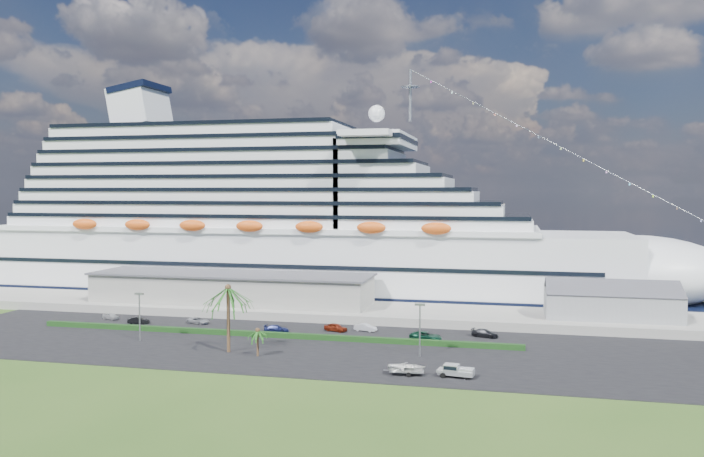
% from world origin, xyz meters
% --- Properties ---
extents(ground, '(420.00, 420.00, 0.00)m').
position_xyz_m(ground, '(0.00, 0.00, 0.00)').
color(ground, '#30511B').
rests_on(ground, ground).
extents(asphalt_lot, '(140.00, 38.00, 0.12)m').
position_xyz_m(asphalt_lot, '(0.00, 11.00, 0.06)').
color(asphalt_lot, black).
rests_on(asphalt_lot, ground).
extents(wharf, '(240.00, 20.00, 1.80)m').
position_xyz_m(wharf, '(0.00, 40.00, 0.90)').
color(wharf, gray).
rests_on(wharf, ground).
extents(water, '(420.00, 160.00, 0.02)m').
position_xyz_m(water, '(0.00, 130.00, 0.01)').
color(water, black).
rests_on(water, ground).
extents(cruise_ship, '(191.00, 38.00, 54.00)m').
position_xyz_m(cruise_ship, '(-21.53, 64.00, 16.69)').
color(cruise_ship, silver).
rests_on(cruise_ship, ground).
extents(terminal_building, '(61.00, 15.00, 6.30)m').
position_xyz_m(terminal_building, '(-25.00, 40.00, 5.01)').
color(terminal_building, gray).
rests_on(terminal_building, wharf).
extents(port_shed, '(24.00, 12.31, 7.37)m').
position_xyz_m(port_shed, '(52.00, 40.00, 4.40)').
color(port_shed, gray).
rests_on(port_shed, wharf).
extents(hedge, '(88.00, 1.10, 0.90)m').
position_xyz_m(hedge, '(-8.00, 16.00, 0.57)').
color(hedge, black).
rests_on(hedge, asphalt_lot).
extents(lamp_post_left, '(1.60, 0.35, 8.27)m').
position_xyz_m(lamp_post_left, '(-28.00, 8.00, 5.34)').
color(lamp_post_left, gray).
rests_on(lamp_post_left, asphalt_lot).
extents(lamp_post_right, '(1.60, 0.35, 8.27)m').
position_xyz_m(lamp_post_right, '(20.00, 8.00, 5.34)').
color(lamp_post_right, gray).
rests_on(lamp_post_right, asphalt_lot).
extents(palm_tall, '(8.82, 8.82, 11.13)m').
position_xyz_m(palm_tall, '(-10.00, 4.00, 9.20)').
color(palm_tall, '#47301E').
rests_on(palm_tall, ground).
extents(palm_short, '(3.53, 3.53, 4.56)m').
position_xyz_m(palm_short, '(-4.50, 2.50, 3.67)').
color(palm_short, '#47301E').
rests_on(palm_short, ground).
extents(parked_car_0, '(4.16, 2.83, 1.31)m').
position_xyz_m(parked_car_0, '(-44.10, 24.43, 0.78)').
color(parked_car_0, '#BCBCBE').
rests_on(parked_car_0, asphalt_lot).
extents(parked_car_1, '(4.19, 2.10, 1.32)m').
position_xyz_m(parked_car_1, '(-36.29, 21.59, 0.78)').
color(parked_car_1, black).
rests_on(parked_car_1, asphalt_lot).
extents(parked_car_2, '(4.82, 3.09, 1.24)m').
position_xyz_m(parked_car_2, '(-25.14, 24.36, 0.74)').
color(parked_car_2, '#9A9CA2').
rests_on(parked_car_2, asphalt_lot).
extents(parked_car_3, '(4.61, 2.03, 1.32)m').
position_xyz_m(parked_car_3, '(-7.70, 20.21, 0.78)').
color(parked_car_3, navy).
rests_on(parked_car_3, asphalt_lot).
extents(parked_car_4, '(4.67, 3.01, 1.48)m').
position_xyz_m(parked_car_4, '(2.53, 23.43, 0.86)').
color(parked_car_4, maroon).
rests_on(parked_car_4, asphalt_lot).
extents(parked_car_5, '(4.36, 2.27, 1.37)m').
position_xyz_m(parked_car_5, '(7.76, 24.85, 0.80)').
color(parked_car_5, silver).
rests_on(parked_car_5, asphalt_lot).
extents(parked_car_6, '(6.15, 4.27, 1.56)m').
position_xyz_m(parked_car_6, '(19.57, 19.37, 0.90)').
color(parked_car_6, '#0E3926').
rests_on(parked_car_6, asphalt_lot).
extents(parked_car_7, '(5.08, 3.19, 1.37)m').
position_xyz_m(parked_car_7, '(29.25, 24.68, 0.81)').
color(parked_car_7, black).
rests_on(parked_car_7, asphalt_lot).
extents(pickup_truck, '(5.18, 2.49, 1.75)m').
position_xyz_m(pickup_truck, '(26.34, -2.60, 1.08)').
color(pickup_truck, black).
rests_on(pickup_truck, asphalt_lot).
extents(boat_trailer, '(6.05, 4.16, 1.71)m').
position_xyz_m(boat_trailer, '(19.67, -3.13, 1.25)').
color(boat_trailer, gray).
rests_on(boat_trailer, asphalt_lot).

